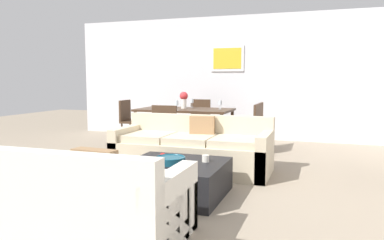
{
  "coord_description": "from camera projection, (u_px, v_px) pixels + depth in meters",
  "views": [
    {
      "loc": [
        1.74,
        -4.72,
        1.31
      ],
      "look_at": [
        0.06,
        0.2,
        0.75
      ],
      "focal_mm": 35.25,
      "sensor_mm": 36.0,
      "label": 1
    }
  ],
  "objects": [
    {
      "name": "back_wall_unit",
      "position": [
        251.0,
        77.0,
        8.23
      ],
      "size": [
        8.4,
        0.09,
        2.7
      ],
      "color": "silver",
      "rests_on": "ground"
    },
    {
      "name": "wine_glass_head",
      "position": [
        192.0,
        101.0,
        7.63
      ],
      "size": [
        0.06,
        0.06,
        0.17
      ],
      "color": "silver",
      "rests_on": "dining_table"
    },
    {
      "name": "dining_chair_right_near",
      "position": [
        250.0,
        125.0,
        6.64
      ],
      "size": [
        0.44,
        0.44,
        0.88
      ],
      "color": "#422D1E",
      "rests_on": "ground"
    },
    {
      "name": "wine_glass_foot",
      "position": [
        177.0,
        103.0,
        6.82
      ],
      "size": [
        0.06,
        0.06,
        0.18
      ],
      "color": "silver",
      "rests_on": "dining_table"
    },
    {
      "name": "dining_table",
      "position": [
        185.0,
        112.0,
        7.25
      ],
      "size": [
        1.8,
        0.98,
        0.75
      ],
      "color": "#422D1E",
      "rests_on": "ground"
    },
    {
      "name": "sofa_beige",
      "position": [
        193.0,
        151.0,
        5.42
      ],
      "size": [
        2.23,
        0.9,
        0.78
      ],
      "color": "beige",
      "rests_on": "ground"
    },
    {
      "name": "loveseat_white",
      "position": [
        94.0,
        203.0,
        3.11
      ],
      "size": [
        1.5,
        0.9,
        0.78
      ],
      "color": "silver",
      "rests_on": "ground"
    },
    {
      "name": "dining_chair_right_far",
      "position": [
        254.0,
        123.0,
        7.05
      ],
      "size": [
        0.44,
        0.44,
        0.88
      ],
      "color": "#422D1E",
      "rests_on": "ground"
    },
    {
      "name": "dining_chair_foot",
      "position": [
        167.0,
        127.0,
        6.42
      ],
      "size": [
        0.44,
        0.44,
        0.88
      ],
      "color": "#422D1E",
      "rests_on": "ground"
    },
    {
      "name": "apple_on_coffee_table",
      "position": [
        163.0,
        156.0,
        4.41
      ],
      "size": [
        0.08,
        0.08,
        0.08
      ],
      "primitive_type": "sphere",
      "color": "red",
      "rests_on": "coffee_table"
    },
    {
      "name": "decorative_bowl",
      "position": [
        171.0,
        160.0,
        4.18
      ],
      "size": [
        0.34,
        0.34,
        0.08
      ],
      "color": "navy",
      "rests_on": "coffee_table"
    },
    {
      "name": "candle_jar",
      "position": [
        206.0,
        158.0,
        4.27
      ],
      "size": [
        0.08,
        0.08,
        0.08
      ],
      "primitive_type": "cylinder",
      "color": "silver",
      "rests_on": "coffee_table"
    },
    {
      "name": "wine_glass_right_far",
      "position": [
        220.0,
        103.0,
        7.13
      ],
      "size": [
        0.07,
        0.07,
        0.17
      ],
      "color": "silver",
      "rests_on": "dining_table"
    },
    {
      "name": "ground_plane",
      "position": [
        183.0,
        176.0,
        5.15
      ],
      "size": [
        18.0,
        18.0,
        0.0
      ],
      "primitive_type": "plane",
      "color": "gray"
    },
    {
      "name": "dining_chair_head",
      "position": [
        199.0,
        117.0,
        8.11
      ],
      "size": [
        0.44,
        0.44,
        0.88
      ],
      "color": "#422D1E",
      "rests_on": "ground"
    },
    {
      "name": "dining_chair_left_far",
      "position": [
        130.0,
        118.0,
        7.89
      ],
      "size": [
        0.44,
        0.44,
        0.88
      ],
      "color": "#422D1E",
      "rests_on": "ground"
    },
    {
      "name": "coffee_table",
      "position": [
        175.0,
        179.0,
        4.26
      ],
      "size": [
        1.1,
        1.03,
        0.38
      ],
      "color": "black",
      "rests_on": "ground"
    },
    {
      "name": "centerpiece_vase",
      "position": [
        184.0,
        98.0,
        7.29
      ],
      "size": [
        0.16,
        0.16,
        0.32
      ],
      "color": "silver",
      "rests_on": "dining_table"
    }
  ]
}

